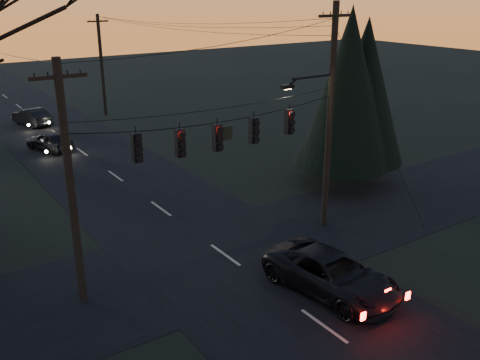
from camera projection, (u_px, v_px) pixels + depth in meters
main_road at (129, 186)px, 29.98m from camera, size 8.00×120.00×0.02m
cross_road at (225, 255)px, 22.20m from camera, size 60.00×7.00×0.02m
utility_pole_right at (324, 224)px, 25.11m from camera, size 5.00×0.30×10.00m
utility_pole_left at (84, 300)px, 19.03m from camera, size 1.80×0.30×8.50m
utility_pole_far_r at (106, 115)px, 46.91m from camera, size 1.80×0.30×8.50m
span_signal_assembly at (219, 135)px, 20.32m from camera, size 11.50×0.44×1.66m
evergreen_right at (350, 97)px, 29.56m from camera, size 4.97×4.97×8.38m
suv_near at (331, 274)px, 19.30m from camera, size 3.11×5.55×1.46m
sedan_oncoming_a at (50, 141)px, 36.36m from camera, size 2.70×4.20×1.33m
sedan_oncoming_b at (32, 117)px, 43.14m from camera, size 2.46×4.42×1.38m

